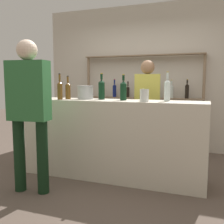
{
  "coord_description": "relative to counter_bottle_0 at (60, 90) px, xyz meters",
  "views": [
    {
      "loc": [
        1.21,
        -3.3,
        1.33
      ],
      "look_at": [
        0.0,
        0.0,
        0.91
      ],
      "focal_mm": 42.0,
      "sensor_mm": 36.0,
      "label": 1
    }
  ],
  "objects": [
    {
      "name": "customer_left",
      "position": [
        -0.03,
        -0.63,
        -0.15
      ],
      "size": [
        0.5,
        0.27,
        1.8
      ],
      "rotation": [
        0.0,
        0.0,
        1.69
      ],
      "color": "black",
      "rests_on": "ground_plane"
    },
    {
      "name": "counter_bottle_1",
      "position": [
        1.44,
        0.22,
        0.01
      ],
      "size": [
        0.08,
        0.08,
        0.37
      ],
      "color": "silver",
      "rests_on": "bar_counter"
    },
    {
      "name": "wine_glass",
      "position": [
        1.12,
        0.25,
        -0.02
      ],
      "size": [
        0.08,
        0.08,
        0.16
      ],
      "color": "silver",
      "rests_on": "bar_counter"
    },
    {
      "name": "counter_bottle_0",
      "position": [
        0.0,
        0.0,
        0.0
      ],
      "size": [
        0.07,
        0.07,
        0.36
      ],
      "color": "brown",
      "rests_on": "bar_counter"
    },
    {
      "name": "bar_counter",
      "position": [
        0.71,
        0.14,
        -0.67
      ],
      "size": [
        2.49,
        0.51,
        1.08
      ],
      "primitive_type": "cube",
      "color": "beige",
      "rests_on": "ground_plane"
    },
    {
      "name": "cork_jar",
      "position": [
        1.19,
        0.01,
        -0.06
      ],
      "size": [
        0.11,
        0.11,
        0.16
      ],
      "color": "silver",
      "rests_on": "bar_counter"
    },
    {
      "name": "counter_bottle_4",
      "position": [
        0.87,
        0.17,
        0.0
      ],
      "size": [
        0.09,
        0.09,
        0.34
      ],
      "color": "black",
      "rests_on": "bar_counter"
    },
    {
      "name": "ice_bucket",
      "position": [
        0.28,
        0.21,
        -0.04
      ],
      "size": [
        0.23,
        0.23,
        0.19
      ],
      "color": "#B2B2B7",
      "rests_on": "bar_counter"
    },
    {
      "name": "server_behind_counter",
      "position": [
        1.02,
        0.94,
        -0.22
      ],
      "size": [
        0.42,
        0.24,
        1.66
      ],
      "rotation": [
        0.0,
        0.0,
        -1.39
      ],
      "color": "brown",
      "rests_on": "ground_plane"
    },
    {
      "name": "back_shelf",
      "position": [
        0.72,
        1.82,
        0.0
      ],
      "size": [
        2.32,
        0.18,
        1.83
      ],
      "color": "#897056",
      "rests_on": "ground_plane"
    },
    {
      "name": "ground_plane",
      "position": [
        0.71,
        0.14,
        -1.21
      ],
      "size": [
        16.0,
        16.0,
        0.0
      ],
      "primitive_type": "plane",
      "color": "brown"
    },
    {
      "name": "back_wall",
      "position": [
        0.71,
        2.0,
        0.19
      ],
      "size": [
        4.09,
        0.12,
        2.8
      ],
      "primitive_type": "cube",
      "color": "beige",
      "rests_on": "ground_plane"
    },
    {
      "name": "counter_bottle_3",
      "position": [
        0.07,
        0.1,
        -0.01
      ],
      "size": [
        0.07,
        0.07,
        0.33
      ],
      "color": "brown",
      "rests_on": "bar_counter"
    },
    {
      "name": "counter_bottle_2",
      "position": [
        0.53,
        0.22,
        0.01
      ],
      "size": [
        0.09,
        0.09,
        0.36
      ],
      "color": "black",
      "rests_on": "bar_counter"
    }
  ]
}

